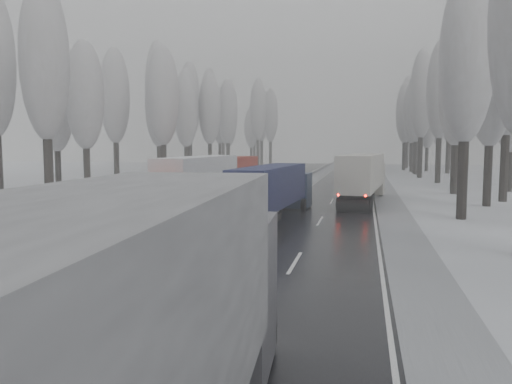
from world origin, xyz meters
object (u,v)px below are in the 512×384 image
at_px(truck_blue_box, 275,189).
at_px(truck_red_red, 231,172).
at_px(box_truck_distant, 347,167).
at_px(truck_red_white, 194,179).
at_px(truck_cream_box, 364,174).

height_order(truck_blue_box, truck_red_red, truck_red_red).
height_order(truck_blue_box, box_truck_distant, truck_blue_box).
height_order(box_truck_distant, truck_red_white, truck_red_white).
bearing_deg(box_truck_distant, truck_cream_box, -91.03).
distance_m(truck_blue_box, truck_red_white, 8.22).
xyz_separation_m(truck_blue_box, truck_red_white, (-7.07, 4.19, 0.26)).
bearing_deg(truck_blue_box, truck_cream_box, 68.53).
height_order(truck_cream_box, truck_red_red, truck_cream_box).
xyz_separation_m(box_truck_distant, truck_red_white, (-9.85, -51.31, 1.08)).
xyz_separation_m(truck_blue_box, truck_cream_box, (5.69, 12.00, 0.32)).
bearing_deg(truck_blue_box, box_truck_distant, 91.01).
height_order(truck_blue_box, truck_cream_box, truck_cream_box).
xyz_separation_m(box_truck_distant, truck_red_red, (-11.08, -35.99, 0.85)).
bearing_deg(truck_red_white, truck_cream_box, 32.80).
bearing_deg(truck_red_white, truck_red_red, 95.92).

